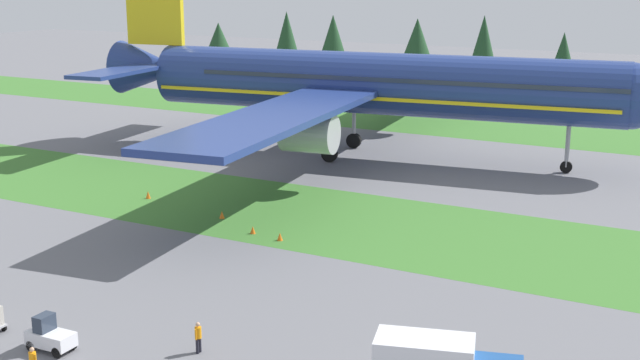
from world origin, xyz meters
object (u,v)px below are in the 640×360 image
object	(u,v)px
ground_crew_marshaller	(198,336)
taxiway_marker_2	(280,237)
taxiway_marker_1	(222,215)
taxiway_marker_0	(253,230)
airliner	(363,83)
baggage_tug	(50,336)
taxiway_marker_3	(148,195)

from	to	relation	value
ground_crew_marshaller	taxiway_marker_2	bearing A→B (deg)	-164.81
taxiway_marker_1	taxiway_marker_0	bearing A→B (deg)	-26.72
taxiway_marker_2	airliner	bearing A→B (deg)	104.46
airliner	baggage_tug	bearing A→B (deg)	-0.04
airliner	baggage_tug	xyz separation A→B (m)	(6.92, -52.23, -7.29)
taxiway_marker_0	taxiway_marker_1	size ratio (longest dim) A/B	0.97
baggage_tug	taxiway_marker_3	distance (m)	31.32
baggage_tug	taxiway_marker_2	bearing A→B (deg)	176.02
taxiway_marker_2	taxiway_marker_3	xyz separation A→B (m)	(-16.70, 4.72, 0.03)
ground_crew_marshaller	taxiway_marker_1	size ratio (longest dim) A/B	2.82
ground_crew_marshaller	taxiway_marker_2	world-z (taller)	ground_crew_marshaller
taxiway_marker_0	taxiway_marker_3	distance (m)	14.60
baggage_tug	taxiway_marker_1	world-z (taller)	baggage_tug
taxiway_marker_1	taxiway_marker_3	size ratio (longest dim) A/B	0.92
ground_crew_marshaller	taxiway_marker_3	bearing A→B (deg)	-139.04
baggage_tug	taxiway_marker_3	size ratio (longest dim) A/B	3.96
baggage_tug	ground_crew_marshaller	distance (m)	8.01
taxiway_marker_0	taxiway_marker_2	xyz separation A→B (m)	(2.73, -0.45, 0.00)
airliner	taxiway_marker_3	distance (m)	27.89
taxiway_marker_0	taxiway_marker_2	world-z (taller)	taxiway_marker_2
taxiway_marker_0	taxiway_marker_2	distance (m)	2.77
taxiway_marker_2	baggage_tug	bearing A→B (deg)	-92.08
baggage_tug	ground_crew_marshaller	xyz separation A→B (m)	(7.16, 3.58, 0.13)
airliner	taxiway_marker_1	xyz separation A→B (m)	(0.47, -27.23, -7.80)
airliner	baggage_tug	world-z (taller)	airliner
taxiway_marker_1	taxiway_marker_2	xyz separation A→B (m)	(7.26, -2.73, -0.00)
ground_crew_marshaller	taxiway_marker_1	distance (m)	25.38
taxiway_marker_1	taxiway_marker_3	xyz separation A→B (m)	(-9.44, 2.00, 0.03)
taxiway_marker_3	airliner	bearing A→B (deg)	70.43
taxiway_marker_0	taxiway_marker_3	bearing A→B (deg)	162.98
taxiway_marker_0	taxiway_marker_3	xyz separation A→B (m)	(-13.96, 4.27, 0.03)
taxiway_marker_1	ground_crew_marshaller	bearing A→B (deg)	-57.56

